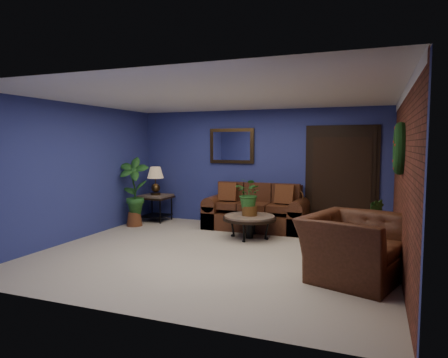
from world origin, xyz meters
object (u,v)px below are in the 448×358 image
at_px(table_lamp, 155,177).
at_px(armchair, 354,247).
at_px(coffee_table, 249,219).
at_px(sofa, 256,214).
at_px(end_table, 156,201).
at_px(side_chair, 294,207).

height_order(table_lamp, armchair, table_lamp).
height_order(coffee_table, table_lamp, table_lamp).
xyz_separation_m(sofa, table_lamp, (-2.39, -0.03, 0.70)).
bearing_deg(sofa, armchair, -51.10).
xyz_separation_m(sofa, end_table, (-2.39, -0.03, 0.15)).
xyz_separation_m(table_lamp, armchair, (4.45, -2.52, -0.59)).
relative_size(coffee_table, table_lamp, 1.61).
xyz_separation_m(coffee_table, end_table, (-2.51, 0.85, 0.09)).
relative_size(sofa, armchair, 1.63).
bearing_deg(armchair, side_chair, 45.56).
distance_m(side_chair, armchair, 2.89).
xyz_separation_m(sofa, coffee_table, (0.12, -0.88, 0.06)).
relative_size(end_table, table_lamp, 1.07).
bearing_deg(side_chair, table_lamp, -165.60).
bearing_deg(table_lamp, end_table, 153.43).
distance_m(sofa, table_lamp, 2.49).
relative_size(coffee_table, end_table, 1.51).
xyz_separation_m(side_chair, armchair, (1.29, -2.59, -0.07)).
bearing_deg(end_table, side_chair, 1.12).
bearing_deg(end_table, sofa, 0.69).
bearing_deg(coffee_table, end_table, 161.28).
height_order(end_table, armchair, armchair).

